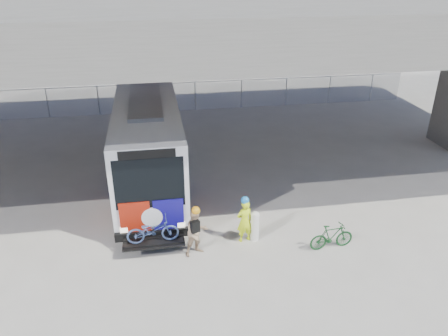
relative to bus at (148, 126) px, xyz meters
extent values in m
plane|color=#9E9991|center=(2.00, -3.63, -2.11)|extent=(160.00, 160.00, 0.00)
cube|color=silver|center=(0.00, -0.03, -0.16)|extent=(2.55, 12.00, 3.20)
cube|color=black|center=(0.00, 0.47, 0.48)|extent=(2.61, 11.00, 1.28)
cube|color=black|center=(0.00, -5.98, 0.22)|extent=(2.24, 0.12, 1.76)
cube|color=black|center=(0.00, -5.98, 1.25)|extent=(1.78, 0.12, 0.30)
cube|color=black|center=(0.00, -6.08, -1.66)|extent=(2.55, 0.20, 0.30)
cube|color=maroon|center=(-0.55, -6.05, -1.01)|extent=(1.00, 0.08, 1.20)
cube|color=navy|center=(0.55, -6.05, -1.01)|extent=(1.00, 0.08, 1.20)
cylinder|color=silver|center=(0.00, -6.07, -1.01)|extent=(0.70, 0.06, 0.70)
cube|color=gray|center=(0.00, -0.03, 1.51)|extent=(1.28, 7.20, 0.14)
cube|color=black|center=(0.00, -6.58, -1.66)|extent=(2.00, 0.70, 0.06)
cylinder|color=black|center=(-1.16, -4.43, -1.61)|extent=(0.30, 1.00, 1.00)
cylinder|color=black|center=(1.15, -4.43, -1.61)|extent=(0.30, 1.00, 1.00)
cylinder|color=black|center=(-1.16, 4.17, -1.61)|extent=(0.30, 1.00, 1.00)
cylinder|color=black|center=(1.15, 4.17, -1.61)|extent=(0.30, 1.00, 1.00)
cube|color=maroon|center=(-1.31, -3.83, -0.81)|extent=(0.06, 2.60, 1.70)
cube|color=navy|center=(-1.31, -2.23, -0.81)|extent=(0.06, 1.40, 1.70)
cube|color=maroon|center=(1.30, -3.83, -0.81)|extent=(0.06, 2.60, 1.70)
cube|color=navy|center=(1.30, -2.23, -0.81)|extent=(0.06, 1.40, 1.70)
imported|color=#415A90|center=(0.00, -6.58, -1.19)|extent=(1.69, 0.64, 0.88)
cube|color=#605E59|center=(2.00, 0.37, 4.64)|extent=(40.00, 16.00, 1.50)
cylinder|color=gray|center=(-6.00, 8.37, -1.21)|extent=(0.06, 0.06, 1.80)
cylinder|color=gray|center=(-2.00, 8.37, -1.21)|extent=(0.06, 0.06, 1.80)
cylinder|color=gray|center=(2.00, 8.37, -1.21)|extent=(0.06, 0.06, 1.80)
cylinder|color=gray|center=(6.00, 8.37, -1.21)|extent=(0.06, 0.06, 1.80)
cylinder|color=gray|center=(10.00, 8.37, -1.21)|extent=(0.06, 0.06, 1.80)
cylinder|color=gray|center=(14.00, 8.37, -1.21)|extent=(0.06, 0.06, 1.80)
plane|color=gray|center=(2.00, 8.37, -1.21)|extent=(30.00, 0.00, 30.00)
cube|color=gray|center=(2.00, 8.37, -0.29)|extent=(30.00, 0.05, 0.04)
cube|color=brown|center=(26.00, 36.37, 1.89)|extent=(10.00, 8.00, 8.00)
cylinder|color=white|center=(3.44, -6.33, -1.62)|extent=(0.29, 0.29, 0.97)
sphere|color=white|center=(3.44, -6.33, -1.14)|extent=(0.29, 0.29, 0.29)
imported|color=#DFFF1A|center=(3.08, -6.33, -1.32)|extent=(0.65, 0.51, 1.58)
sphere|color=blue|center=(3.08, -6.33, -0.51)|extent=(0.27, 0.27, 0.27)
imported|color=tan|center=(1.39, -6.80, -1.29)|extent=(0.96, 0.86, 1.63)
sphere|color=orange|center=(1.39, -6.80, -0.46)|extent=(0.28, 0.28, 0.28)
cube|color=black|center=(1.34, -6.98, -0.93)|extent=(0.32, 0.25, 0.40)
imported|color=#16461E|center=(5.86, -7.25, -1.65)|extent=(1.57, 0.55, 0.93)
camera|label=1|loc=(0.30, -18.58, 6.70)|focal=35.00mm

